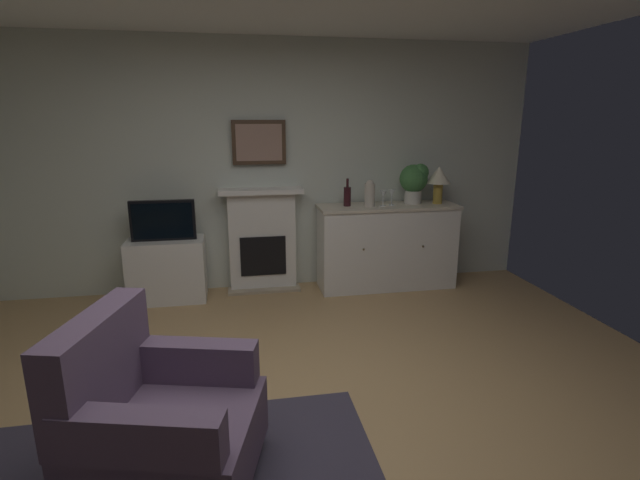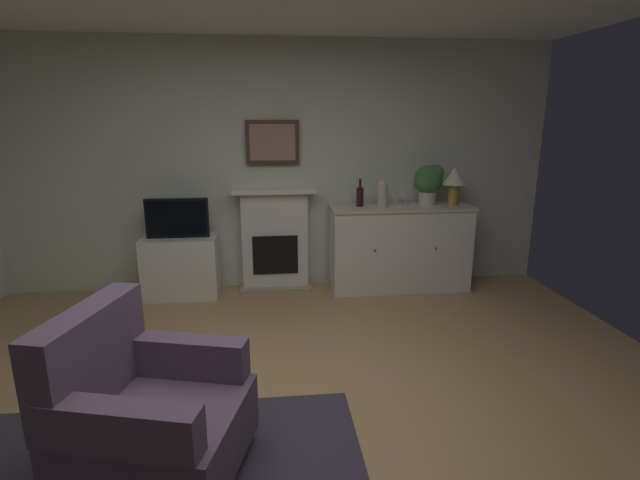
# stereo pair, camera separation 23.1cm
# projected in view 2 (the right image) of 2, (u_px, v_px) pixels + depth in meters

# --- Properties ---
(ground_plane) EXTENTS (5.87, 5.38, 0.10)m
(ground_plane) POSITION_uv_depth(u_px,v_px,m) (291.00, 439.00, 2.84)
(ground_plane) COLOR tan
(ground_plane) RESTS_ON ground
(wall_rear) EXTENTS (5.87, 0.06, 2.61)m
(wall_rear) POSITION_uv_depth(u_px,v_px,m) (277.00, 167.00, 5.06)
(wall_rear) COLOR silver
(wall_rear) RESTS_ON ground_plane
(fireplace_unit) EXTENTS (0.87, 0.30, 1.10)m
(fireplace_unit) POSITION_uv_depth(u_px,v_px,m) (275.00, 239.00, 5.12)
(fireplace_unit) COLOR white
(fireplace_unit) RESTS_ON ground_plane
(framed_picture) EXTENTS (0.55, 0.04, 0.45)m
(framed_picture) POSITION_uv_depth(u_px,v_px,m) (273.00, 142.00, 4.91)
(framed_picture) COLOR #473323
(sideboard_cabinet) EXTENTS (1.50, 0.49, 0.91)m
(sideboard_cabinet) POSITION_uv_depth(u_px,v_px,m) (400.00, 248.00, 5.11)
(sideboard_cabinet) COLOR white
(sideboard_cabinet) RESTS_ON ground_plane
(table_lamp) EXTENTS (0.26, 0.26, 0.40)m
(table_lamp) POSITION_uv_depth(u_px,v_px,m) (454.00, 179.00, 4.99)
(table_lamp) COLOR #B79338
(table_lamp) RESTS_ON sideboard_cabinet
(wine_bottle) EXTENTS (0.08, 0.08, 0.29)m
(wine_bottle) POSITION_uv_depth(u_px,v_px,m) (360.00, 196.00, 4.95)
(wine_bottle) COLOR #331419
(wine_bottle) RESTS_ON sideboard_cabinet
(wine_glass_left) EXTENTS (0.07, 0.07, 0.16)m
(wine_glass_left) POSITION_uv_depth(u_px,v_px,m) (396.00, 195.00, 4.91)
(wine_glass_left) COLOR silver
(wine_glass_left) RESTS_ON sideboard_cabinet
(wine_glass_center) EXTENTS (0.07, 0.07, 0.16)m
(wine_glass_center) POSITION_uv_depth(u_px,v_px,m) (405.00, 195.00, 4.96)
(wine_glass_center) COLOR silver
(wine_glass_center) RESTS_ON sideboard_cabinet
(vase_decorative) EXTENTS (0.11, 0.11, 0.28)m
(vase_decorative) POSITION_uv_depth(u_px,v_px,m) (382.00, 194.00, 4.89)
(vase_decorative) COLOR beige
(vase_decorative) RESTS_ON sideboard_cabinet
(tv_cabinet) EXTENTS (0.75, 0.42, 0.63)m
(tv_cabinet) POSITION_uv_depth(u_px,v_px,m) (181.00, 267.00, 4.92)
(tv_cabinet) COLOR white
(tv_cabinet) RESTS_ON ground_plane
(tv_set) EXTENTS (0.62, 0.07, 0.40)m
(tv_set) POSITION_uv_depth(u_px,v_px,m) (177.00, 218.00, 4.77)
(tv_set) COLOR black
(tv_set) RESTS_ON tv_cabinet
(potted_plant_small) EXTENTS (0.30, 0.30, 0.43)m
(potted_plant_small) POSITION_uv_depth(u_px,v_px,m) (429.00, 181.00, 5.01)
(potted_plant_small) COLOR beige
(potted_plant_small) RESTS_ON sideboard_cabinet
(armchair) EXTENTS (0.98, 0.94, 0.92)m
(armchair) POSITION_uv_depth(u_px,v_px,m) (146.00, 413.00, 2.37)
(armchair) COLOR #604C66
(armchair) RESTS_ON ground_plane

